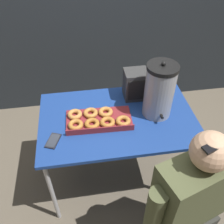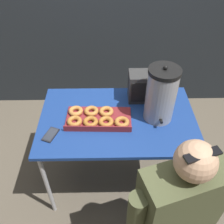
{
  "view_description": "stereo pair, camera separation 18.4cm",
  "coord_description": "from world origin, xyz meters",
  "px_view_note": "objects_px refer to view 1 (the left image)",
  "views": [
    {
      "loc": [
        -0.25,
        -1.35,
        2.07
      ],
      "look_at": [
        -0.04,
        0.0,
        0.83
      ],
      "focal_mm": 40.0,
      "sensor_mm": 36.0,
      "label": 1
    },
    {
      "loc": [
        -0.07,
        -1.36,
        2.07
      ],
      "look_at": [
        -0.04,
        0.0,
        0.83
      ],
      "focal_mm": 40.0,
      "sensor_mm": 36.0,
      "label": 2
    }
  ],
  "objects_px": {
    "donut_box": "(97,119)",
    "space_heater": "(136,84)",
    "cell_phone": "(53,141)",
    "person_seated": "(187,207)",
    "coffee_urn": "(159,91)"
  },
  "relations": [
    {
      "from": "coffee_urn",
      "to": "cell_phone",
      "type": "height_order",
      "value": "coffee_urn"
    },
    {
      "from": "coffee_urn",
      "to": "person_seated",
      "type": "bearing_deg",
      "value": -87.81
    },
    {
      "from": "donut_box",
      "to": "space_heater",
      "type": "distance_m",
      "value": 0.44
    },
    {
      "from": "cell_phone",
      "to": "space_heater",
      "type": "relative_size",
      "value": 0.63
    },
    {
      "from": "coffee_urn",
      "to": "person_seated",
      "type": "height_order",
      "value": "person_seated"
    },
    {
      "from": "donut_box",
      "to": "coffee_urn",
      "type": "xyz_separation_m",
      "value": [
        0.46,
        0.03,
        0.19
      ]
    },
    {
      "from": "space_heater",
      "to": "person_seated",
      "type": "height_order",
      "value": "person_seated"
    },
    {
      "from": "cell_phone",
      "to": "person_seated",
      "type": "xyz_separation_m",
      "value": [
        0.81,
        -0.51,
        -0.2
      ]
    },
    {
      "from": "person_seated",
      "to": "cell_phone",
      "type": "bearing_deg",
      "value": -49.73
    },
    {
      "from": "donut_box",
      "to": "person_seated",
      "type": "bearing_deg",
      "value": -51.45
    },
    {
      "from": "donut_box",
      "to": "space_heater",
      "type": "relative_size",
      "value": 2.05
    },
    {
      "from": "space_heater",
      "to": "person_seated",
      "type": "xyz_separation_m",
      "value": [
        0.14,
        -0.91,
        -0.31
      ]
    },
    {
      "from": "donut_box",
      "to": "person_seated",
      "type": "distance_m",
      "value": 0.84
    },
    {
      "from": "donut_box",
      "to": "person_seated",
      "type": "height_order",
      "value": "person_seated"
    },
    {
      "from": "coffee_urn",
      "to": "donut_box",
      "type": "bearing_deg",
      "value": -175.94
    }
  ]
}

